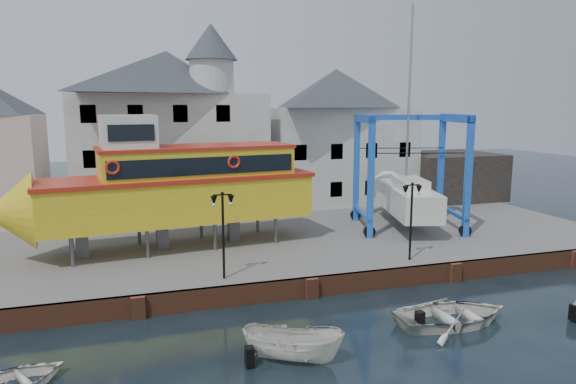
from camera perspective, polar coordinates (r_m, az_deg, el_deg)
name	(u,v)px	position (r m, az deg, el deg)	size (l,w,h in m)	color
ground	(311,298)	(25.23, 2.61, -11.67)	(140.00, 140.00, 0.00)	black
hardstanding	(257,234)	(35.14, -3.51, -4.68)	(44.00, 22.00, 1.00)	#5E5B58
quay_wall	(311,287)	(25.14, 2.54, -10.53)	(44.00, 0.47, 1.00)	brown
building_white_main	(171,129)	(40.65, -12.87, 6.80)	(14.00, 8.30, 14.00)	#B7B9AB
building_white_right	(335,136)	(44.56, 5.28, 6.26)	(12.00, 8.00, 11.20)	#B7B9AB
shed_dark	(447,175)	(47.94, 17.26, 1.78)	(8.00, 7.00, 4.00)	black
lamp_post_left	(223,213)	(24.16, -7.26, -2.36)	(1.12, 0.32, 4.20)	black
lamp_post_right	(412,202)	(27.65, 13.59, -1.04)	(1.12, 0.32, 4.20)	black
tour_boat	(161,187)	(29.87, -13.93, 0.56)	(17.94, 6.31, 7.65)	#59595E
travel_lift	(404,190)	(35.98, 12.78, 0.21)	(7.94, 9.98, 14.61)	#1840B5
motorboat_a	(293,360)	(19.59, 0.52, -18.21)	(1.43, 3.79, 1.46)	silver
motorboat_b	(453,324)	(23.52, 17.81, -13.77)	(3.60, 5.04, 1.04)	silver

